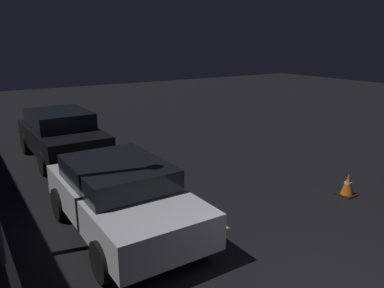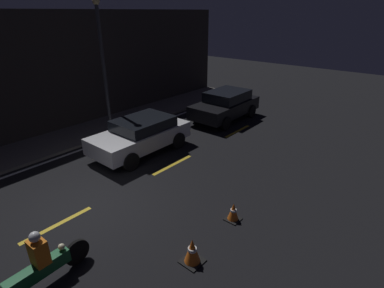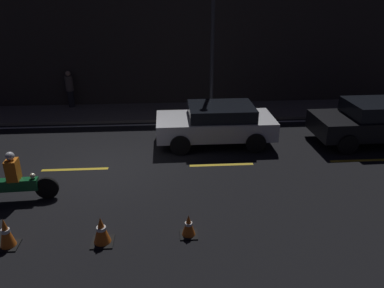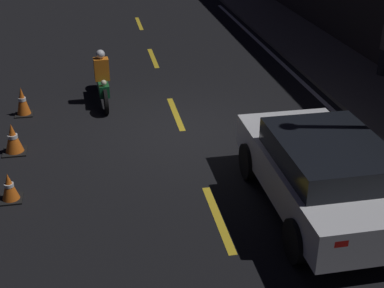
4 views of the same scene
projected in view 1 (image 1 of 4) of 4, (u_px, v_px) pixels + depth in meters
lane_dash_d at (199, 210)px, 8.26m from camera, size 2.00×0.14×0.01m
lane_dash_e at (120, 158)px, 11.90m from camera, size 2.00×0.14×0.01m
sedan_white at (121, 195)px, 7.17m from camera, size 4.06×1.99×1.39m
van_black at (62, 133)px, 11.77m from camera, size 4.08×2.05×1.50m
traffic_cone_far at (348, 185)px, 9.02m from camera, size 0.39×0.39×0.53m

